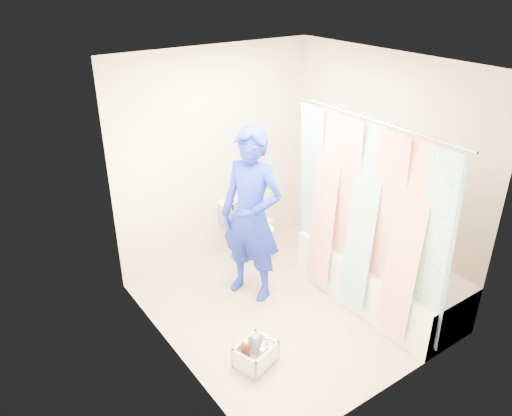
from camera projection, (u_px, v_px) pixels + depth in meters
floor at (286, 308)px, 5.02m from camera, size 2.60×2.60×0.00m
ceiling at (295, 64)px, 3.96m from camera, size 2.40×2.60×0.02m
wall_back at (216, 158)px, 5.45m from camera, size 2.40×0.02×2.40m
wall_front at (404, 264)px, 3.54m from camera, size 2.40×0.02×2.40m
wall_left at (169, 238)px, 3.87m from camera, size 0.02×2.60×2.40m
wall_right at (382, 171)px, 5.11m from camera, size 0.02×2.60×2.40m
bathtub at (379, 277)px, 5.03m from camera, size 0.70×1.75×0.50m
curtain_rod at (374, 121)px, 4.11m from camera, size 0.02×1.90×0.02m
shower_curtain at (363, 220)px, 4.53m from camera, size 0.06×1.75×1.80m
toilet at (249, 228)px, 5.81m from camera, size 0.62×0.77×0.69m
tank_lid at (257, 226)px, 5.73m from camera, size 0.46×0.33×0.03m
tank_internals at (234, 200)px, 5.72m from camera, size 0.16×0.09×0.22m
plumber at (251, 216)px, 4.87m from camera, size 0.67×0.77×1.79m
cleaning_caddy at (257, 355)px, 4.29m from camera, size 0.40×0.35×0.26m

